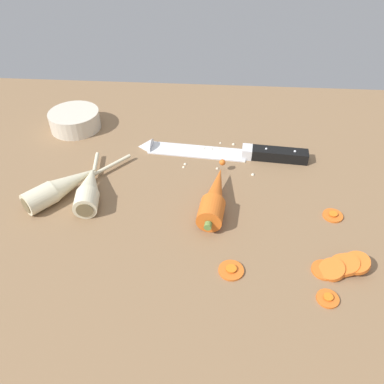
# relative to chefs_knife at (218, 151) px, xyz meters

# --- Properties ---
(ground_plane) EXTENTS (1.20, 0.90, 0.04)m
(ground_plane) POSITION_rel_chefs_knife_xyz_m (-0.04, -0.12, -0.03)
(ground_plane) COLOR brown
(chefs_knife) EXTENTS (0.35, 0.06, 0.04)m
(chefs_knife) POSITION_rel_chefs_knife_xyz_m (0.00, 0.00, 0.00)
(chefs_knife) COLOR silver
(chefs_knife) RESTS_ON ground_plane
(whole_carrot) EXTENTS (0.06, 0.18, 0.04)m
(whole_carrot) POSITION_rel_chefs_knife_xyz_m (-0.00, -0.16, 0.01)
(whole_carrot) COLOR #D6601E
(whole_carrot) RESTS_ON ground_plane
(parsnip_front) EXTENTS (0.16, 0.18, 0.04)m
(parsnip_front) POSITION_rel_chefs_knife_xyz_m (-0.27, -0.15, 0.01)
(parsnip_front) COLOR beige
(parsnip_front) RESTS_ON ground_plane
(parsnip_mid_left) EXTENTS (0.06, 0.18, 0.04)m
(parsnip_mid_left) POSITION_rel_chefs_knife_xyz_m (-0.22, -0.15, 0.01)
(parsnip_mid_left) COLOR beige
(parsnip_mid_left) RESTS_ON ground_plane
(carrot_slice_stack) EXTENTS (0.08, 0.05, 0.03)m
(carrot_slice_stack) POSITION_rel_chefs_knife_xyz_m (0.18, -0.28, 0.00)
(carrot_slice_stack) COLOR #D6601E
(carrot_slice_stack) RESTS_ON ground_plane
(carrot_slice_stray_near) EXTENTS (0.04, 0.04, 0.01)m
(carrot_slice_stray_near) POSITION_rel_chefs_knife_xyz_m (0.02, -0.30, -0.00)
(carrot_slice_stray_near) COLOR #D6601E
(carrot_slice_stray_near) RESTS_ON ground_plane
(carrot_slice_stray_mid) EXTENTS (0.03, 0.03, 0.01)m
(carrot_slice_stray_mid) POSITION_rel_chefs_knife_xyz_m (0.20, -0.17, -0.00)
(carrot_slice_stray_mid) COLOR #D6601E
(carrot_slice_stray_mid) RESTS_ON ground_plane
(carrot_slice_stray_far) EXTENTS (0.03, 0.03, 0.01)m
(carrot_slice_stray_far) POSITION_rel_chefs_knife_xyz_m (0.16, -0.34, -0.00)
(carrot_slice_stray_far) COLOR #D6601E
(carrot_slice_stray_far) RESTS_ON ground_plane
(prep_bowl) EXTENTS (0.11, 0.11, 0.04)m
(prep_bowl) POSITION_rel_chefs_knife_xyz_m (-0.32, 0.08, 0.01)
(prep_bowl) COLOR beige
(prep_bowl) RESTS_ON ground_plane
(mince_crumbs) EXTENTS (0.16, 0.11, 0.01)m
(mince_crumbs) POSITION_rel_chefs_knife_xyz_m (-0.01, -0.00, -0.00)
(mince_crumbs) COLOR beige
(mince_crumbs) RESTS_ON ground_plane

